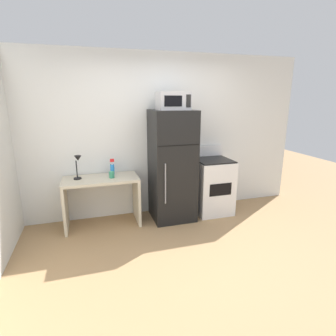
% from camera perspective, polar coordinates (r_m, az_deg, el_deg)
% --- Properties ---
extents(ground_plane, '(12.00, 12.00, 0.00)m').
position_cam_1_polar(ground_plane, '(3.40, 6.01, -19.45)').
color(ground_plane, '#9E7A51').
extents(wall_back_white, '(5.00, 0.10, 2.60)m').
position_cam_1_polar(wall_back_white, '(4.47, -2.02, 6.92)').
color(wall_back_white, silver).
rests_on(wall_back_white, ground).
extents(desk, '(1.10, 0.54, 0.75)m').
position_cam_1_polar(desk, '(4.18, -13.93, -5.11)').
color(desk, beige).
rests_on(desk, ground).
extents(desk_lamp, '(0.14, 0.12, 0.35)m').
position_cam_1_polar(desk_lamp, '(4.08, -18.62, 0.97)').
color(desk_lamp, black).
rests_on(desk_lamp, desk).
extents(coffee_mug, '(0.08, 0.08, 0.09)m').
position_cam_1_polar(coffee_mug, '(4.08, -11.86, -1.39)').
color(coffee_mug, '#338C66').
rests_on(coffee_mug, desk).
extents(spray_bottle, '(0.06, 0.06, 0.25)m').
position_cam_1_polar(spray_bottle, '(4.23, -11.73, -0.07)').
color(spray_bottle, '#2D8CEA').
rests_on(spray_bottle, desk).
extents(refrigerator, '(0.65, 0.66, 1.73)m').
position_cam_1_polar(refrigerator, '(4.22, 0.90, 0.43)').
color(refrigerator, black).
rests_on(refrigerator, ground).
extents(microwave, '(0.46, 0.35, 0.26)m').
position_cam_1_polar(microwave, '(4.07, 1.05, 14.06)').
color(microwave, '#B7B7BC').
rests_on(microwave, refrigerator).
extents(oven_range, '(0.59, 0.61, 1.10)m').
position_cam_1_polar(oven_range, '(4.61, 9.32, -3.68)').
color(oven_range, white).
rests_on(oven_range, ground).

